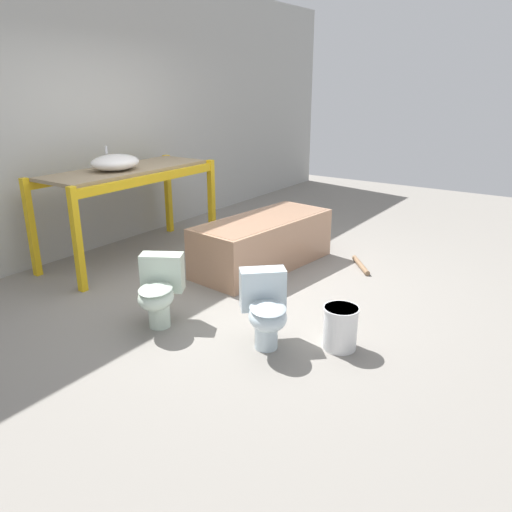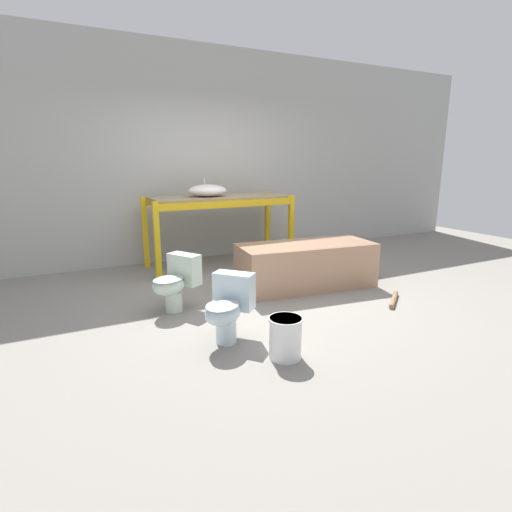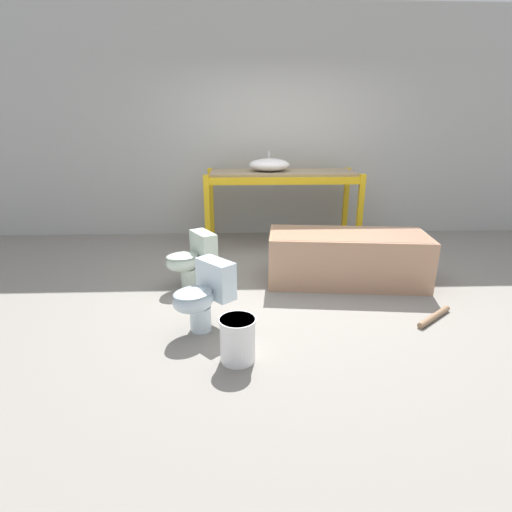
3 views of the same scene
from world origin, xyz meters
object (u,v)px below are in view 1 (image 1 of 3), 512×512
(toilet_near, at_px, (159,289))
(toilet_far, at_px, (266,308))
(sink_basin, at_px, (115,162))
(bucket_white, at_px, (340,327))
(bathtub_main, at_px, (263,239))

(toilet_near, xyz_separation_m, toilet_far, (0.20, -0.92, 0.00))
(sink_basin, distance_m, bucket_white, 3.07)
(bathtub_main, distance_m, toilet_far, 1.76)
(toilet_near, distance_m, bucket_white, 1.50)
(bathtub_main, bearing_deg, toilet_far, -139.47)
(bathtub_main, bearing_deg, bucket_white, -122.01)
(sink_basin, distance_m, bathtub_main, 1.79)
(sink_basin, bearing_deg, bucket_white, -98.36)
(toilet_near, bearing_deg, toilet_far, -18.29)
(bathtub_main, relative_size, bucket_white, 5.13)
(sink_basin, bearing_deg, bathtub_main, -62.22)
(sink_basin, bearing_deg, toilet_far, -106.46)
(bucket_white, bearing_deg, sink_basin, 81.64)
(toilet_far, bearing_deg, toilet_near, 149.42)
(toilet_far, xyz_separation_m, bucket_white, (0.29, -0.49, -0.14))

